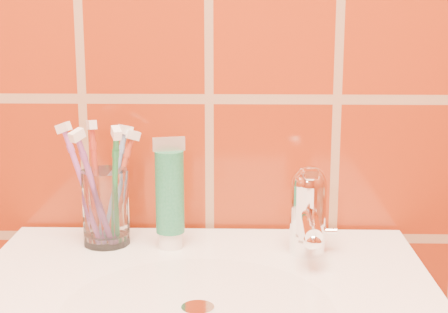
{
  "coord_description": "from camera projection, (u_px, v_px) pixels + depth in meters",
  "views": [
    {
      "loc": [
        0.05,
        0.22,
        1.18
      ],
      "look_at": [
        0.02,
        1.08,
        0.98
      ],
      "focal_mm": 55.0,
      "sensor_mm": 36.0,
      "label": 1
    }
  ],
  "objects": [
    {
      "name": "glass_tumbler",
      "position": [
        106.0,
        207.0,
        0.94
      ],
      "size": [
        0.07,
        0.07,
        0.1
      ],
      "primitive_type": "cylinder",
      "rotation": [
        0.0,
        0.0,
        -0.17
      ],
      "color": "white",
      "rests_on": "pedestal_sink"
    },
    {
      "name": "faucet",
      "position": [
        308.0,
        208.0,
        0.9
      ],
      "size": [
        0.05,
        0.11,
        0.12
      ],
      "color": "white",
      "rests_on": "pedestal_sink"
    },
    {
      "name": "toothbrush_2",
      "position": [
        83.0,
        185.0,
        0.94
      ],
      "size": [
        0.12,
        0.11,
        0.18
      ],
      "primitive_type": null,
      "rotation": [
        0.35,
        0.0,
        -1.96
      ],
      "color": "#964CA4",
      "rests_on": "glass_tumbler"
    },
    {
      "name": "toothpaste_tube",
      "position": [
        170.0,
        197.0,
        0.92
      ],
      "size": [
        0.04,
        0.04,
        0.15
      ],
      "rotation": [
        0.0,
        0.0,
        0.25
      ],
      "color": "white",
      "rests_on": "pedestal_sink"
    },
    {
      "name": "toothbrush_4",
      "position": [
        115.0,
        188.0,
        0.91
      ],
      "size": [
        0.08,
        0.13,
        0.19
      ],
      "primitive_type": null,
      "rotation": [
        0.31,
        0.0,
        0.38
      ],
      "color": "#20783A",
      "rests_on": "glass_tumbler"
    },
    {
      "name": "toothbrush_0",
      "position": [
        95.0,
        190.0,
        0.91
      ],
      "size": [
        0.11,
        0.13,
        0.19
      ],
      "primitive_type": null,
      "rotation": [
        0.32,
        0.0,
        -0.64
      ],
      "color": "#81408B",
      "rests_on": "glass_tumbler"
    },
    {
      "name": "toothbrush_1",
      "position": [
        96.0,
        183.0,
        0.94
      ],
      "size": [
        0.06,
        0.08,
        0.18
      ],
      "primitive_type": null,
      "rotation": [
        0.15,
        0.0,
        -2.69
      ],
      "color": "#B53726",
      "rests_on": "glass_tumbler"
    },
    {
      "name": "toothbrush_5",
      "position": [
        118.0,
        187.0,
        0.95
      ],
      "size": [
        0.12,
        0.11,
        0.17
      ],
      "primitive_type": null,
      "rotation": [
        0.32,
        0.0,
        2.14
      ],
      "color": "#B63F27",
      "rests_on": "glass_tumbler"
    },
    {
      "name": "toothbrush_3",
      "position": [
        114.0,
        184.0,
        0.95
      ],
      "size": [
        0.11,
        0.1,
        0.18
      ],
      "primitive_type": null,
      "rotation": [
        0.26,
        0.0,
        2.27
      ],
      "color": "#6E91C5",
      "rests_on": "glass_tumbler"
    }
  ]
}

